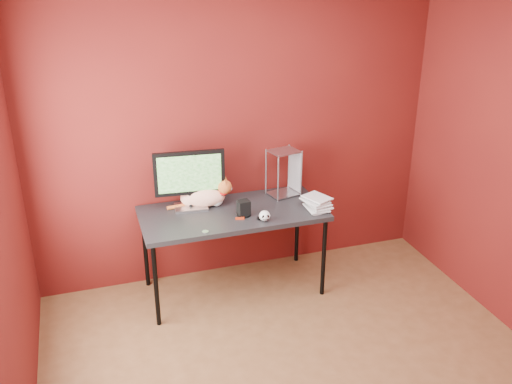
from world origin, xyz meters
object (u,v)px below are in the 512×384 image
object	(u,v)px
cat	(204,196)
speaker	(244,209)
desk	(233,217)
skull_mug	(265,216)
monitor	(190,177)
book_stack	(310,146)

from	to	relation	value
cat	speaker	size ratio (longest dim) A/B	4.10
desk	skull_mug	distance (m)	0.33
skull_mug	desk	bearing A→B (deg)	135.45
cat	skull_mug	distance (m)	0.58
monitor	book_stack	bearing A→B (deg)	-14.28
speaker	skull_mug	bearing A→B (deg)	-54.12
cat	skull_mug	bearing A→B (deg)	-28.35
desk	book_stack	bearing A→B (deg)	-15.39
desk	skull_mug	world-z (taller)	skull_mug
desk	speaker	bearing A→B (deg)	-58.71
desk	cat	distance (m)	0.30
monitor	cat	bearing A→B (deg)	13.16
monitor	book_stack	world-z (taller)	book_stack
monitor	speaker	xyz separation A→B (m)	(0.37, -0.27, -0.22)
book_stack	speaker	bearing A→B (deg)	173.65
monitor	skull_mug	distance (m)	0.69
speaker	book_stack	size ratio (longest dim) A/B	0.12
monitor	skull_mug	bearing A→B (deg)	-33.77
book_stack	skull_mug	bearing A→B (deg)	-168.17
speaker	book_stack	distance (m)	0.73
cat	speaker	bearing A→B (deg)	-28.14
monitor	book_stack	size ratio (longest dim) A/B	0.52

